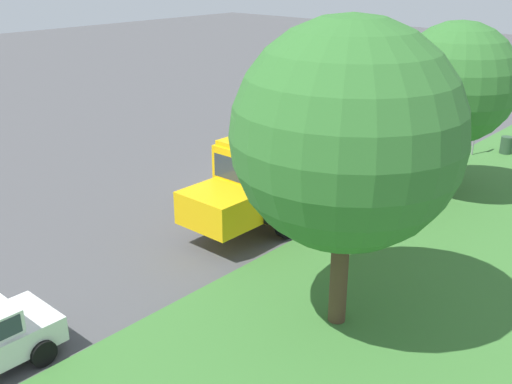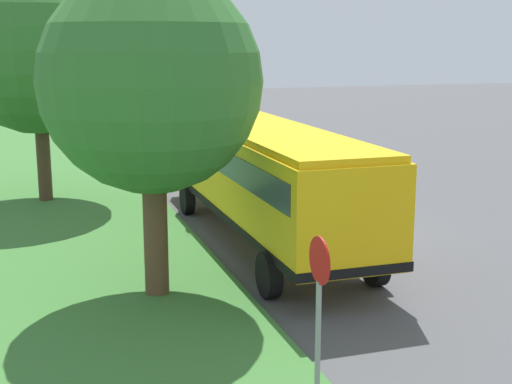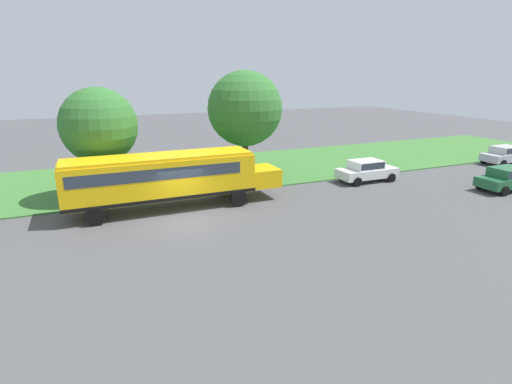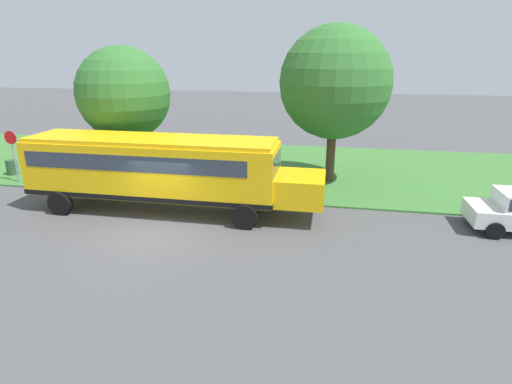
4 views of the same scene
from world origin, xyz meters
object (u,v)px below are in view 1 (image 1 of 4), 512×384
Objects in this scene: stop_sign at (476,121)px; trash_bin at (506,146)px; oak_tree_beside_bus at (456,84)px; school_bus at (327,150)px; oak_tree_roadside_mid at (338,136)px.

stop_sign is 2.14m from trash_bin.
trash_bin is (0.17, -7.06, -4.05)m from oak_tree_beside_bus.
school_bus is 9.20m from stop_sign.
school_bus is 1.82× the size of oak_tree_beside_bus.
stop_sign is at bearing -104.06° from school_bus.
trash_bin is at bearing -130.35° from stop_sign.
stop_sign is 3.04× the size of trash_bin.
oak_tree_roadside_mid reaches higher than stop_sign.
oak_tree_beside_bus is 6.51m from stop_sign.
oak_tree_beside_bus is 7.58× the size of trash_bin.
stop_sign is (-2.23, -8.92, -0.19)m from school_bus.
oak_tree_beside_bus reaches higher than school_bus.
school_bus is at bearing 42.07° from oak_tree_beside_bus.
school_bus is 4.53× the size of stop_sign.
oak_tree_roadside_mid is (-5.30, 7.19, 3.14)m from school_bus.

